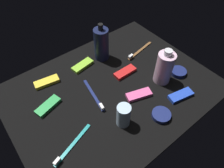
{
  "coord_description": "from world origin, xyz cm",
  "views": [
    {
      "loc": [
        34.11,
        43.2,
        66.68
      ],
      "look_at": [
        0.0,
        0.0,
        3.0
      ],
      "focal_mm": 32.86,
      "sensor_mm": 36.0,
      "label": 1
    }
  ],
  "objects_px": {
    "toothbrush_brown": "(139,51)",
    "snack_bar_red": "(125,72)",
    "toothbrush_teal": "(71,146)",
    "snack_bar_pink": "(139,95)",
    "cream_tin_right": "(161,115)",
    "snack_bar_green": "(48,106)",
    "lotion_bottle": "(101,44)",
    "toothbrush_navy": "(95,96)",
    "snack_bar_lime": "(83,65)",
    "bodywash_bottle": "(164,68)",
    "snack_bar_yellow": "(47,82)",
    "snack_bar_blue": "(181,95)",
    "deodorant_stick": "(123,116)",
    "cream_tin_left": "(179,72)"
  },
  "relations": [
    {
      "from": "toothbrush_brown",
      "to": "snack_bar_red",
      "type": "bearing_deg",
      "value": 24.93
    },
    {
      "from": "toothbrush_teal",
      "to": "snack_bar_pink",
      "type": "height_order",
      "value": "toothbrush_teal"
    },
    {
      "from": "cream_tin_right",
      "to": "snack_bar_green",
      "type": "bearing_deg",
      "value": -43.84
    },
    {
      "from": "cream_tin_right",
      "to": "lotion_bottle",
      "type": "bearing_deg",
      "value": -93.35
    },
    {
      "from": "toothbrush_navy",
      "to": "toothbrush_teal",
      "type": "bearing_deg",
      "value": 33.75
    },
    {
      "from": "cream_tin_right",
      "to": "snack_bar_pink",
      "type": "bearing_deg",
      "value": -90.5
    },
    {
      "from": "toothbrush_teal",
      "to": "snack_bar_lime",
      "type": "height_order",
      "value": "toothbrush_teal"
    },
    {
      "from": "toothbrush_brown",
      "to": "lotion_bottle",
      "type": "bearing_deg",
      "value": -26.72
    },
    {
      "from": "bodywash_bottle",
      "to": "snack_bar_yellow",
      "type": "xyz_separation_m",
      "value": [
        0.4,
        -0.29,
        -0.07
      ]
    },
    {
      "from": "snack_bar_blue",
      "to": "snack_bar_lime",
      "type": "distance_m",
      "value": 0.45
    },
    {
      "from": "snack_bar_red",
      "to": "snack_bar_lime",
      "type": "bearing_deg",
      "value": -51.06
    },
    {
      "from": "bodywash_bottle",
      "to": "snack_bar_red",
      "type": "distance_m",
      "value": 0.17
    },
    {
      "from": "deodorant_stick",
      "to": "snack_bar_yellow",
      "type": "xyz_separation_m",
      "value": [
        0.13,
        -0.35,
        -0.04
      ]
    },
    {
      "from": "bodywash_bottle",
      "to": "snack_bar_blue",
      "type": "height_order",
      "value": "bodywash_bottle"
    },
    {
      "from": "snack_bar_red",
      "to": "toothbrush_teal",
      "type": "bearing_deg",
      "value": 21.91
    },
    {
      "from": "snack_bar_red",
      "to": "snack_bar_green",
      "type": "height_order",
      "value": "same"
    },
    {
      "from": "toothbrush_navy",
      "to": "cream_tin_right",
      "type": "bearing_deg",
      "value": 122.26
    },
    {
      "from": "toothbrush_brown",
      "to": "snack_bar_green",
      "type": "xyz_separation_m",
      "value": [
        0.5,
        0.02,
        0.0
      ]
    },
    {
      "from": "deodorant_stick",
      "to": "snack_bar_green",
      "type": "xyz_separation_m",
      "value": [
        0.18,
        -0.23,
        -0.04
      ]
    },
    {
      "from": "deodorant_stick",
      "to": "snack_bar_red",
      "type": "xyz_separation_m",
      "value": [
        -0.17,
        -0.19,
        -0.04
      ]
    },
    {
      "from": "toothbrush_brown",
      "to": "snack_bar_lime",
      "type": "distance_m",
      "value": 0.29
    },
    {
      "from": "snack_bar_pink",
      "to": "cream_tin_left",
      "type": "xyz_separation_m",
      "value": [
        -0.23,
        0.02,
        0.0
      ]
    },
    {
      "from": "snack_bar_lime",
      "to": "cream_tin_left",
      "type": "distance_m",
      "value": 0.44
    },
    {
      "from": "snack_bar_lime",
      "to": "cream_tin_left",
      "type": "bearing_deg",
      "value": 127.26
    },
    {
      "from": "toothbrush_navy",
      "to": "snack_bar_red",
      "type": "distance_m",
      "value": 0.19
    },
    {
      "from": "toothbrush_navy",
      "to": "snack_bar_red",
      "type": "bearing_deg",
      "value": -171.98
    },
    {
      "from": "snack_bar_yellow",
      "to": "snack_bar_green",
      "type": "xyz_separation_m",
      "value": [
        0.05,
        0.12,
        0.0
      ]
    },
    {
      "from": "toothbrush_teal",
      "to": "cream_tin_left",
      "type": "xyz_separation_m",
      "value": [
        -0.56,
        -0.0,
        0.0
      ]
    },
    {
      "from": "deodorant_stick",
      "to": "toothbrush_brown",
      "type": "xyz_separation_m",
      "value": [
        -0.32,
        -0.26,
        -0.04
      ]
    },
    {
      "from": "toothbrush_teal",
      "to": "snack_bar_pink",
      "type": "bearing_deg",
      "value": -176.88
    },
    {
      "from": "deodorant_stick",
      "to": "snack_bar_yellow",
      "type": "height_order",
      "value": "deodorant_stick"
    },
    {
      "from": "toothbrush_navy",
      "to": "snack_bar_red",
      "type": "xyz_separation_m",
      "value": [
        -0.19,
        -0.03,
        0.0
      ]
    },
    {
      "from": "snack_bar_red",
      "to": "cream_tin_left",
      "type": "height_order",
      "value": "cream_tin_left"
    },
    {
      "from": "snack_bar_green",
      "to": "cream_tin_left",
      "type": "relative_size",
      "value": 1.52
    },
    {
      "from": "lotion_bottle",
      "to": "cream_tin_left",
      "type": "height_order",
      "value": "lotion_bottle"
    },
    {
      "from": "snack_bar_yellow",
      "to": "snack_bar_blue",
      "type": "bearing_deg",
      "value": 143.79
    },
    {
      "from": "lotion_bottle",
      "to": "bodywash_bottle",
      "type": "height_order",
      "value": "lotion_bottle"
    },
    {
      "from": "toothbrush_brown",
      "to": "snack_bar_yellow",
      "type": "xyz_separation_m",
      "value": [
        0.45,
        -0.1,
        0.0
      ]
    },
    {
      "from": "toothbrush_teal",
      "to": "snack_bar_red",
      "type": "relative_size",
      "value": 1.68
    },
    {
      "from": "toothbrush_teal",
      "to": "snack_bar_blue",
      "type": "relative_size",
      "value": 1.68
    },
    {
      "from": "snack_bar_red",
      "to": "snack_bar_pink",
      "type": "height_order",
      "value": "same"
    },
    {
      "from": "bodywash_bottle",
      "to": "toothbrush_navy",
      "type": "distance_m",
      "value": 0.31
    },
    {
      "from": "snack_bar_blue",
      "to": "snack_bar_lime",
      "type": "height_order",
      "value": "same"
    },
    {
      "from": "toothbrush_teal",
      "to": "toothbrush_brown",
      "type": "bearing_deg",
      "value": -157.11
    },
    {
      "from": "toothbrush_teal",
      "to": "cream_tin_right",
      "type": "bearing_deg",
      "value": 162.39
    },
    {
      "from": "snack_bar_yellow",
      "to": "snack_bar_lime",
      "type": "bearing_deg",
      "value": -173.57
    },
    {
      "from": "deodorant_stick",
      "to": "snack_bar_red",
      "type": "distance_m",
      "value": 0.26
    },
    {
      "from": "toothbrush_navy",
      "to": "cream_tin_right",
      "type": "height_order",
      "value": "toothbrush_navy"
    },
    {
      "from": "toothbrush_teal",
      "to": "cream_tin_right",
      "type": "relative_size",
      "value": 2.44
    },
    {
      "from": "bodywash_bottle",
      "to": "snack_bar_red",
      "type": "bearing_deg",
      "value": -51.82
    }
  ]
}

